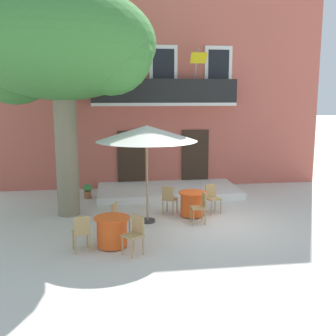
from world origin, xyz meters
name	(u,v)px	position (x,y,z in m)	size (l,w,h in m)	color
ground_plane	(207,223)	(0.00, 0.00, 0.00)	(120.00, 120.00, 0.00)	beige
building_facade	(157,94)	(-0.63, 6.99, 3.75)	(13.00, 5.09, 7.50)	#BC5B4C
entrance_step_platform	(168,191)	(-0.63, 3.67, 0.12)	(5.26, 2.66, 0.25)	silver
plane_tree	(59,48)	(-4.16, 1.48, 5.04)	(5.66, 4.97, 6.84)	#7F755B
cafe_table_near_tree	(112,232)	(-2.77, -1.58, 0.39)	(0.86, 0.86, 0.76)	#EA561E
cafe_chair_near_tree_0	(119,217)	(-2.59, -0.85, 0.53)	(0.51, 0.51, 0.91)	tan
cafe_chair_near_tree_1	(82,231)	(-3.48, -1.83, 0.53)	(0.48, 0.48, 0.91)	tan
cafe_chair_near_tree_2	(135,232)	(-2.24, -2.11, 0.53)	(0.56, 0.56, 0.91)	tan
cafe_table_middle	(192,204)	(-0.29, 0.71, 0.39)	(0.86, 0.86, 0.76)	#EA561E
cafe_chair_middle_0	(169,198)	(-0.98, 1.03, 0.53)	(0.55, 0.55, 0.91)	tan
cafe_chair_middle_1	(201,206)	(-0.21, -0.04, 0.53)	(0.41, 0.41, 0.91)	tan
cafe_chair_middle_2	(212,196)	(0.40, 1.00, 0.53)	(0.50, 0.50, 0.91)	tan
cafe_umbrella	(147,134)	(-1.73, 0.29, 2.61)	(2.90, 2.90, 2.85)	#997A56
ground_planter_left	(88,190)	(-3.61, 3.42, 0.29)	(0.34, 0.34, 0.52)	#995638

